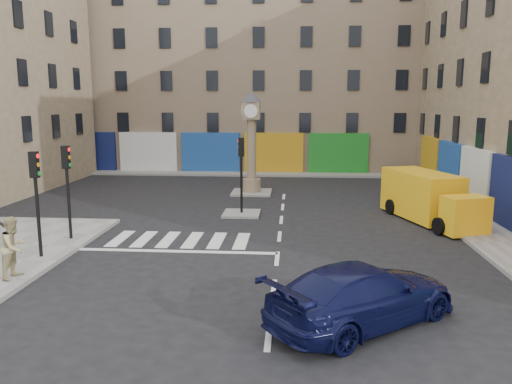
# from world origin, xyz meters

# --- Properties ---
(ground) EXTENTS (120.00, 120.00, 0.00)m
(ground) POSITION_xyz_m (0.00, 0.00, 0.00)
(ground) COLOR black
(ground) RESTS_ON ground
(sidewalk_right) EXTENTS (2.60, 30.00, 0.15)m
(sidewalk_right) POSITION_xyz_m (8.70, 10.00, 0.07)
(sidewalk_right) COLOR gray
(sidewalk_right) RESTS_ON ground
(sidewalk_far) EXTENTS (32.00, 2.40, 0.15)m
(sidewalk_far) POSITION_xyz_m (-4.00, 22.20, 0.07)
(sidewalk_far) COLOR gray
(sidewalk_far) RESTS_ON ground
(island_near) EXTENTS (1.80, 1.80, 0.12)m
(island_near) POSITION_xyz_m (-2.00, 8.00, 0.06)
(island_near) COLOR gray
(island_near) RESTS_ON ground
(island_far) EXTENTS (2.40, 2.40, 0.12)m
(island_far) POSITION_xyz_m (-2.00, 14.00, 0.06)
(island_far) COLOR gray
(island_far) RESTS_ON ground
(building_far) EXTENTS (32.00, 10.00, 17.00)m
(building_far) POSITION_xyz_m (-4.00, 28.00, 8.50)
(building_far) COLOR #7F6954
(building_far) RESTS_ON ground
(traffic_light_left_near) EXTENTS (0.28, 0.22, 3.70)m
(traffic_light_left_near) POSITION_xyz_m (-8.30, 0.20, 2.62)
(traffic_light_left_near) COLOR black
(traffic_light_left_near) RESTS_ON sidewalk_left
(traffic_light_left_far) EXTENTS (0.28, 0.22, 3.70)m
(traffic_light_left_far) POSITION_xyz_m (-8.30, 2.60, 2.62)
(traffic_light_left_far) COLOR black
(traffic_light_left_far) RESTS_ON sidewalk_left
(traffic_light_island) EXTENTS (0.28, 0.22, 3.70)m
(traffic_light_island) POSITION_xyz_m (-2.00, 8.00, 2.59)
(traffic_light_island) COLOR black
(traffic_light_island) RESTS_ON island_near
(clock_pillar) EXTENTS (1.20, 1.20, 6.10)m
(clock_pillar) POSITION_xyz_m (-2.00, 14.00, 3.55)
(clock_pillar) COLOR #9E8367
(clock_pillar) RESTS_ON island_far
(navy_sedan) EXTENTS (5.51, 4.99, 1.54)m
(navy_sedan) POSITION_xyz_m (2.31, -4.15, 0.77)
(navy_sedan) COLOR black
(navy_sedan) RESTS_ON ground
(yellow_van) EXTENTS (3.62, 6.45, 2.25)m
(yellow_van) POSITION_xyz_m (6.85, 7.31, 1.12)
(yellow_van) COLOR yellow
(yellow_van) RESTS_ON ground
(pedestrian_tan) EXTENTS (0.84, 1.02, 1.93)m
(pedestrian_tan) POSITION_xyz_m (-8.00, -1.93, 1.11)
(pedestrian_tan) COLOR tan
(pedestrian_tan) RESTS_ON sidewalk_left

